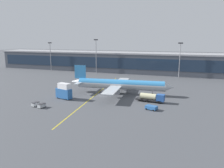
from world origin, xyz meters
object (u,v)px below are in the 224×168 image
at_px(fuel_tanker, 152,98).
at_px(catering_lift, 64,91).
at_px(pushback_tug, 152,107).
at_px(baggage_cart_1, 42,106).
at_px(baggage_cart_0, 35,104).
at_px(main_airliner, 120,84).

bearing_deg(fuel_tanker, catering_lift, -168.30).
xyz_separation_m(catering_lift, pushback_tug, (35.11, -2.60, -2.22)).
distance_m(catering_lift, baggage_cart_1, 13.17).
distance_m(fuel_tanker, pushback_tug, 9.72).
distance_m(fuel_tanker, baggage_cart_0, 42.38).
relative_size(fuel_tanker, catering_lift, 1.52).
bearing_deg(fuel_tanker, baggage_cart_0, -153.08).
bearing_deg(catering_lift, fuel_tanker, 11.70).
relative_size(fuel_tanker, pushback_tug, 2.55).
bearing_deg(main_airliner, baggage_cart_0, -129.30).
bearing_deg(main_airliner, fuel_tanker, -28.63).
bearing_deg(fuel_tanker, main_airliner, 151.37).
relative_size(fuel_tanker, baggage_cart_0, 3.76).
height_order(pushback_tug, baggage_cart_0, baggage_cart_0).
bearing_deg(main_airliner, pushback_tug, -46.82).
relative_size(pushback_tug, baggage_cart_1, 1.48).
height_order(fuel_tanker, baggage_cart_0, fuel_tanker).
xyz_separation_m(fuel_tanker, baggage_cart_0, (-37.77, -19.18, -0.96)).
relative_size(catering_lift, baggage_cart_1, 2.47).
bearing_deg(pushback_tug, fuel_tanker, 99.06).
xyz_separation_m(main_airliner, baggage_cart_0, (-22.52, -27.51, -3.38)).
bearing_deg(baggage_cart_0, fuel_tanker, 26.92).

